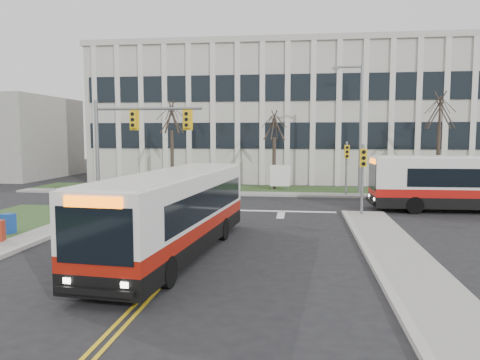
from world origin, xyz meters
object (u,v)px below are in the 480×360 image
Objects in this scene: streetlight at (358,122)px; newspaper_box_blue at (8,225)px; directory_sign at (280,176)px; bus_cross at (477,185)px; bus_main at (175,215)px.

streetlight is 23.22m from newspaper_box_blue.
bus_cross reaches higher than directory_sign.
streetlight is 4.60× the size of directory_sign.
directory_sign is 2.11× the size of newspaper_box_blue.
streetlight is at bearing -13.23° from directory_sign.
directory_sign is at bearing 73.80° from newspaper_box_blue.
directory_sign is 0.18× the size of bus_main.
directory_sign is 20.26m from newspaper_box_blue.
directory_sign is at bearing 86.70° from bus_main.
bus_main is 18.12m from bus_cross.
newspaper_box_blue is at bearing -122.17° from directory_sign.
bus_main is 0.96× the size of bus_cross.
bus_cross is at bearing -35.45° from directory_sign.
streetlight is 6.96m from directory_sign.
bus_main is at bearing -98.59° from directory_sign.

